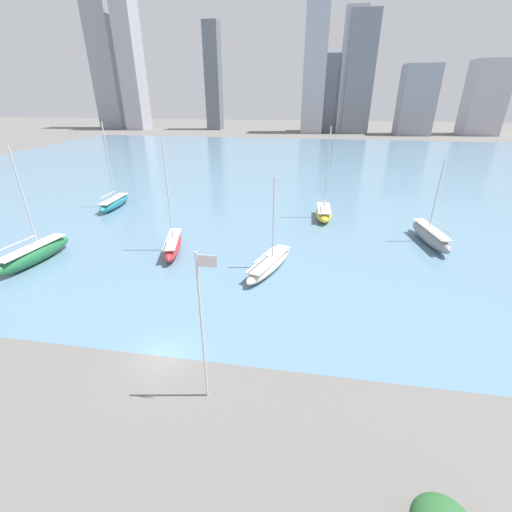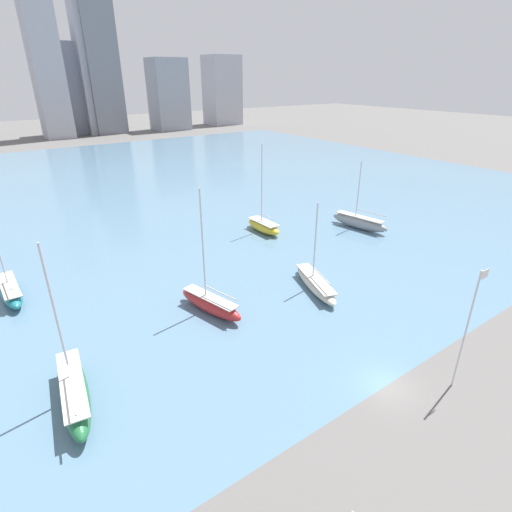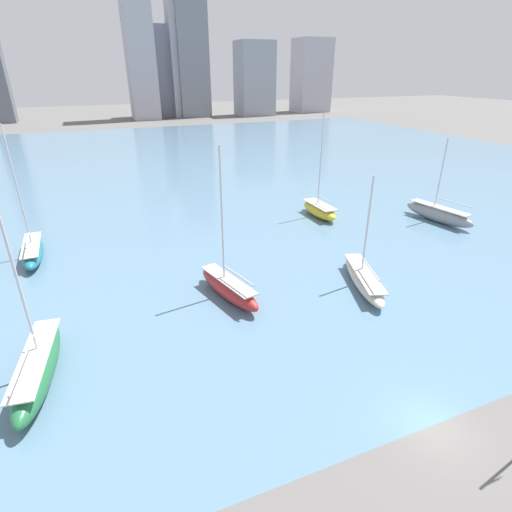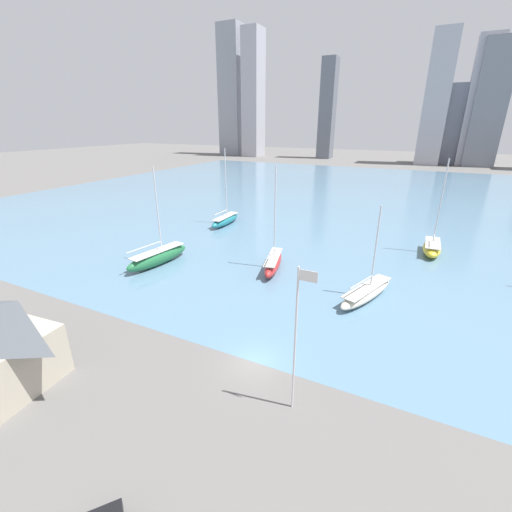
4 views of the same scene
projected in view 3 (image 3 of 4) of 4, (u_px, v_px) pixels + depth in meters
The scene contains 9 objects.
ground_plane at pixel (431, 426), 23.21m from camera, with size 500.00×500.00×0.00m, color #605E5B.
harbor_water at pixel (176, 170), 81.82m from camera, with size 180.00×140.00×0.00m.
distant_city_skyline at pixel (103, 49), 153.28m from camera, with size 203.46×21.96×70.74m.
sailboat_cream at pixel (364, 278), 37.86m from camera, with size 5.24×10.23×10.49m.
sailboat_green at pixel (38, 367), 26.11m from camera, with size 3.37×10.43×13.25m.
sailboat_gray at pixel (438, 214), 53.84m from camera, with size 3.44×10.31×10.96m.
sailboat_yellow at pixel (320, 210), 55.76m from camera, with size 2.59×7.51×13.84m.
sailboat_teal at pixel (32, 251), 43.29m from camera, with size 2.34×9.31×14.10m.
sailboat_red at pixel (229, 287), 35.80m from camera, with size 3.88×8.94×13.49m.
Camera 3 is at (-15.84, -11.66, 18.82)m, focal length 28.00 mm.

